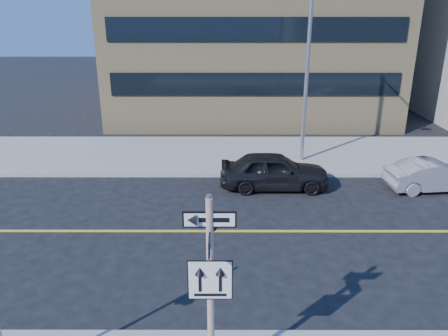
{
  "coord_description": "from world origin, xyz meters",
  "views": [
    {
      "loc": [
        0.26,
        -9.12,
        7.12
      ],
      "look_at": [
        0.23,
        4.0,
        2.29
      ],
      "focal_mm": 35.0,
      "sensor_mm": 36.0,
      "label": 1
    }
  ],
  "objects_px": {
    "parked_car_a": "(274,171)",
    "parked_car_b": "(434,175)",
    "streetlight_a": "(308,64)",
    "sign_pole": "(210,285)"
  },
  "relations": [
    {
      "from": "parked_car_a",
      "to": "parked_car_b",
      "type": "distance_m",
      "value": 6.56
    },
    {
      "from": "parked_car_a",
      "to": "streetlight_a",
      "type": "bearing_deg",
      "value": -29.77
    },
    {
      "from": "parked_car_b",
      "to": "streetlight_a",
      "type": "distance_m",
      "value": 7.11
    },
    {
      "from": "sign_pole",
      "to": "streetlight_a",
      "type": "xyz_separation_m",
      "value": [
        4.0,
        13.27,
        2.32
      ]
    },
    {
      "from": "parked_car_a",
      "to": "parked_car_b",
      "type": "height_order",
      "value": "parked_car_a"
    },
    {
      "from": "parked_car_b",
      "to": "streetlight_a",
      "type": "height_order",
      "value": "streetlight_a"
    },
    {
      "from": "streetlight_a",
      "to": "parked_car_a",
      "type": "bearing_deg",
      "value": -119.76
    },
    {
      "from": "parked_car_b",
      "to": "sign_pole",
      "type": "bearing_deg",
      "value": 132.81
    },
    {
      "from": "sign_pole",
      "to": "streetlight_a",
      "type": "bearing_deg",
      "value": 73.23
    },
    {
      "from": "parked_car_a",
      "to": "streetlight_a",
      "type": "distance_m",
      "value": 5.24
    }
  ]
}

